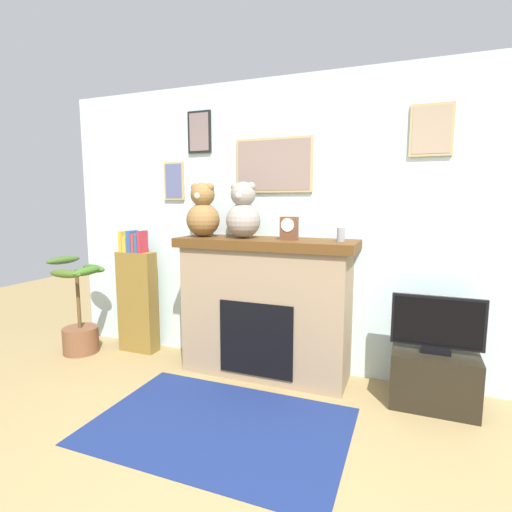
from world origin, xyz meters
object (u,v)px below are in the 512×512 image
object	(u,v)px
tv_stand	(434,379)
teddy_bear_brown	(203,212)
potted_plant	(80,320)
mantel_clock	(289,228)
teddy_bear_cream	(243,213)
bookshelf	(137,297)
television	(437,325)
candle_jar	(341,235)
fireplace	(266,307)

from	to	relation	value
tv_stand	teddy_bear_brown	size ratio (longest dim) A/B	1.26
potted_plant	mantel_clock	distance (m)	2.36
tv_stand	teddy_bear_cream	xyz separation A→B (m)	(-1.57, 0.04, 1.22)
bookshelf	teddy_bear_brown	world-z (taller)	teddy_bear_brown
television	teddy_bear_brown	bearing A→B (deg)	178.68
tv_stand	bookshelf	bearing A→B (deg)	177.94
television	bookshelf	bearing A→B (deg)	177.91
mantel_clock	candle_jar	bearing A→B (deg)	0.19
tv_stand	television	xyz separation A→B (m)	(-0.00, -0.00, 0.42)
fireplace	mantel_clock	xyz separation A→B (m)	(0.21, -0.02, 0.70)
potted_plant	candle_jar	size ratio (longest dim) A/B	8.77
mantel_clock	teddy_bear_brown	bearing A→B (deg)	179.94
mantel_clock	teddy_bear_brown	xyz separation A→B (m)	(-0.81, 0.00, 0.12)
bookshelf	mantel_clock	size ratio (longest dim) A/B	6.51
tv_stand	teddy_bear_brown	xyz separation A→B (m)	(-1.97, 0.04, 1.22)
fireplace	bookshelf	distance (m)	1.41
bookshelf	television	distance (m)	2.78
bookshelf	teddy_bear_cream	world-z (taller)	teddy_bear_cream
teddy_bear_brown	candle_jar	bearing A→B (deg)	0.03
television	mantel_clock	xyz separation A→B (m)	(-1.16, 0.04, 0.68)
bookshelf	potted_plant	bearing A→B (deg)	-153.79
bookshelf	potted_plant	world-z (taller)	bookshelf
fireplace	tv_stand	size ratio (longest dim) A/B	2.55
candle_jar	mantel_clock	xyz separation A→B (m)	(-0.43, -0.00, 0.04)
potted_plant	teddy_bear_brown	world-z (taller)	teddy_bear_brown
bookshelf	candle_jar	world-z (taller)	candle_jar
potted_plant	candle_jar	bearing A→B (deg)	4.46
candle_jar	tv_stand	bearing A→B (deg)	-3.48
fireplace	television	world-z (taller)	fireplace
tv_stand	teddy_bear_cream	size ratio (longest dim) A/B	1.26
potted_plant	teddy_bear_cream	world-z (taller)	teddy_bear_cream
bookshelf	television	xyz separation A→B (m)	(2.78, -0.10, 0.06)
bookshelf	television	world-z (taller)	bookshelf
bookshelf	teddy_bear_cream	xyz separation A→B (m)	(1.20, -0.06, 0.87)
potted_plant	tv_stand	world-z (taller)	potted_plant
television	potted_plant	bearing A→B (deg)	-177.33
fireplace	tv_stand	distance (m)	1.43
candle_jar	teddy_bear_cream	world-z (taller)	teddy_bear_cream
fireplace	candle_jar	xyz separation A→B (m)	(0.64, -0.02, 0.66)
television	teddy_bear_brown	size ratio (longest dim) A/B	1.33
fireplace	teddy_bear_brown	size ratio (longest dim) A/B	3.21
television	teddy_bear_cream	distance (m)	1.77
television	fireplace	bearing A→B (deg)	177.34
tv_stand	television	distance (m)	0.42
potted_plant	candle_jar	world-z (taller)	candle_jar
fireplace	potted_plant	size ratio (longest dim) A/B	1.60
mantel_clock	teddy_bear_brown	world-z (taller)	teddy_bear_brown
potted_plant	tv_stand	size ratio (longest dim) A/B	1.60
bookshelf	potted_plant	xyz separation A→B (m)	(-0.52, -0.26, -0.23)
candle_jar	mantel_clock	bearing A→B (deg)	-179.81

